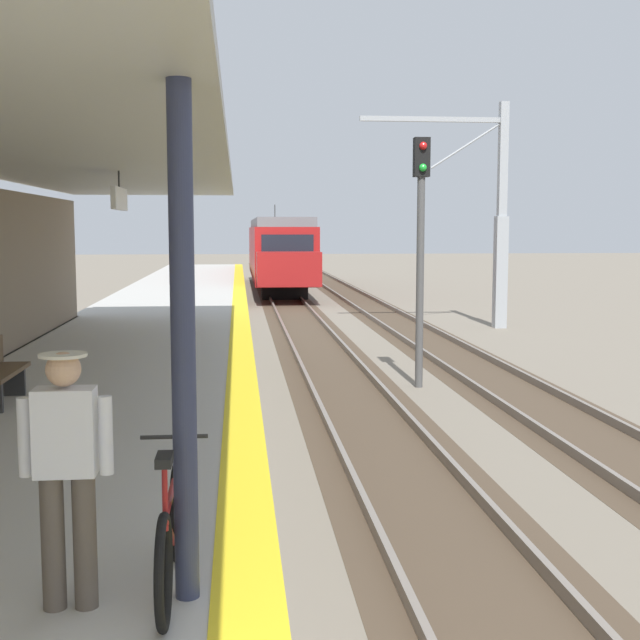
# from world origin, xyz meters

# --- Properties ---
(station_platform) EXTENTS (5.00, 80.00, 0.91)m
(station_platform) POSITION_xyz_m (-2.50, 16.00, 0.45)
(station_platform) COLOR #B7B5AD
(station_platform) RESTS_ON ground
(track_pair_nearest_platform) EXTENTS (2.34, 120.00, 0.16)m
(track_pair_nearest_platform) POSITION_xyz_m (1.90, 20.00, 0.05)
(track_pair_nearest_platform) COLOR #4C3D2D
(track_pair_nearest_platform) RESTS_ON ground
(track_pair_middle) EXTENTS (2.34, 120.00, 0.16)m
(track_pair_middle) POSITION_xyz_m (5.30, 20.00, 0.05)
(track_pair_middle) COLOR #4C3D2D
(track_pair_middle) RESTS_ON ground
(approaching_train) EXTENTS (2.93, 19.60, 4.76)m
(approaching_train) POSITION_xyz_m (1.90, 43.76, 2.18)
(approaching_train) COLOR maroon
(approaching_train) RESTS_ON ground
(commuter_person) EXTENTS (0.59, 0.30, 1.67)m
(commuter_person) POSITION_xyz_m (-1.39, 3.04, 1.84)
(commuter_person) COLOR brown
(commuter_person) RESTS_ON station_platform
(bicycle_beside_commuter) EXTENTS (0.48, 1.82, 1.04)m
(bicycle_beside_commuter) POSITION_xyz_m (-0.76, 3.22, 1.29)
(bicycle_beside_commuter) COLOR black
(bicycle_beside_commuter) RESTS_ON station_platform
(rail_signal_post) EXTENTS (0.32, 0.34, 5.20)m
(rail_signal_post) POSITION_xyz_m (3.49, 14.98, 3.19)
(rail_signal_post) COLOR #4C4C4C
(rail_signal_post) RESTS_ON ground
(catenary_pylon_far_side) EXTENTS (5.00, 0.40, 7.50)m
(catenary_pylon_far_side) POSITION_xyz_m (8.19, 25.29, 3.60)
(catenary_pylon_far_side) COLOR #9EA3A8
(catenary_pylon_far_side) RESTS_ON ground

